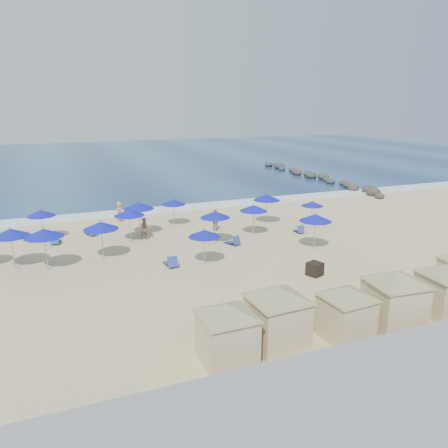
{
  "coord_description": "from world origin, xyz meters",
  "views": [
    {
      "loc": [
        -8.42,
        -23.49,
        9.61
      ],
      "look_at": [
        2.21,
        3.0,
        1.71
      ],
      "focal_mm": 35.0,
      "sensor_mm": 36.0,
      "label": 1
    }
  ],
  "objects": [
    {
      "name": "ground",
      "position": [
        0.0,
        0.0,
        0.0
      ],
      "size": [
        160.0,
        160.0,
        0.0
      ],
      "primitive_type": "plane",
      "color": "#D0BE84",
      "rests_on": "ground"
    },
    {
      "name": "ocean",
      "position": [
        0.0,
        55.0,
        0.03
      ],
      "size": [
        160.0,
        80.0,
        0.06
      ],
      "primitive_type": "cube",
      "color": "navy",
      "rests_on": "ground"
    },
    {
      "name": "surf_line",
      "position": [
        0.0,
        15.5,
        0.04
      ],
      "size": [
        160.0,
        2.5,
        0.08
      ],
      "primitive_type": "cube",
      "color": "white",
      "rests_on": "ground"
    },
    {
      "name": "seawall",
      "position": [
        0.0,
        -13.5,
        0.65
      ],
      "size": [
        160.0,
        6.1,
        1.22
      ],
      "color": "gray",
      "rests_on": "ground"
    },
    {
      "name": "rock_jetty",
      "position": [
        24.01,
        24.9,
        0.36
      ],
      "size": [
        2.56,
        26.66,
        0.96
      ],
      "color": "#2D2825",
      "rests_on": "ground"
    },
    {
      "name": "trash_bin",
      "position": [
        5.23,
        -3.56,
        0.39
      ],
      "size": [
        1.0,
        1.0,
        0.78
      ],
      "primitive_type": "cube",
      "rotation": [
        0.0,
        0.0,
        0.35
      ],
      "color": "black",
      "rests_on": "ground"
    },
    {
      "name": "cabana_0",
      "position": [
        -2.79,
        -9.78,
        1.52
      ],
      "size": [
        4.24,
        4.24,
        2.66
      ],
      "color": "#D1B98F",
      "rests_on": "ground"
    },
    {
      "name": "cabana_1",
      "position": [
        -0.46,
        -9.45,
        1.63
      ],
      "size": [
        4.53,
        4.53,
        2.84
      ],
      "color": "#D1B98F",
      "rests_on": "ground"
    },
    {
      "name": "cabana_2",
      "position": [
        2.53,
        -9.97,
        1.45
      ],
      "size": [
        4.03,
        4.03,
        2.54
      ],
      "color": "#D1B98F",
      "rests_on": "ground"
    },
    {
      "name": "cabana_3",
      "position": [
        5.05,
        -9.99,
        1.66
      ],
      "size": [
        4.61,
        4.61,
        2.9
      ],
      "color": "#D1B98F",
      "rests_on": "ground"
    },
    {
      "name": "cabana_4",
      "position": [
        8.12,
        -9.92,
        1.56
      ],
      "size": [
        4.34,
        4.34,
        2.73
      ],
      "color": "#D1B98F",
      "rests_on": "ground"
    },
    {
      "name": "umbrella_1",
      "position": [
        -10.95,
        4.21,
        2.23
      ],
      "size": [
        2.26,
        2.26,
        2.57
      ],
      "color": "#A5A8AD",
      "rests_on": "ground"
    },
    {
      "name": "umbrella_2",
      "position": [
        -9.31,
        9.6,
        2.02
      ],
      "size": [
        2.05,
        2.05,
        2.33
      ],
      "color": "#A5A8AD",
      "rests_on": "ground"
    },
    {
      "name": "umbrella_3",
      "position": [
        -9.11,
        3.13,
        2.3
      ],
      "size": [
        2.34,
        2.34,
        2.66
      ],
      "color": "#A5A8AD",
      "rests_on": "ground"
    },
    {
      "name": "umbrella_4",
      "position": [
        -3.5,
        6.79,
        2.18
      ],
      "size": [
        2.21,
        2.21,
        2.51
      ],
      "color": "#A5A8AD",
      "rests_on": "ground"
    },
    {
      "name": "umbrella_5",
      "position": [
        -5.79,
        3.81,
        2.23
      ],
      "size": [
        2.26,
        2.26,
        2.58
      ],
      "color": "#A5A8AD",
      "rests_on": "ground"
    },
    {
      "name": "umbrella_6",
      "position": [
        -0.07,
        0.5,
        2.0
      ],
      "size": [
        2.03,
        2.03,
        2.31
      ],
      "color": "#A5A8AD",
      "rests_on": "ground"
    },
    {
      "name": "umbrella_7",
      "position": [
        0.57,
        9.84,
        1.96
      ],
      "size": [
        1.99,
        1.99,
        2.27
      ],
      "color": "#A5A8AD",
      "rests_on": "ground"
    },
    {
      "name": "umbrella_8",
      "position": [
        2.01,
        4.16,
        2.12
      ],
      "size": [
        2.15,
        2.15,
        2.45
      ],
      "color": "#A5A8AD",
      "rests_on": "ground"
    },
    {
      "name": "umbrella_9",
      "position": [
        7.77,
        7.51,
        2.24
      ],
      "size": [
        2.27,
        2.27,
        2.58
      ],
      "color": "#A5A8AD",
      "rests_on": "ground"
    },
    {
      "name": "umbrella_10",
      "position": [
        5.39,
        5.02,
        2.1
      ],
      "size": [
        2.12,
        2.12,
        2.42
      ],
      "color": "#A5A8AD",
      "rests_on": "ground"
    },
    {
      "name": "umbrella_11",
      "position": [
        7.85,
        0.51,
        2.21
      ],
      "size": [
        2.24,
        2.24,
        2.55
      ],
      "color": "#A5A8AD",
      "rests_on": "ground"
    },
    {
      "name": "umbrella_12",
      "position": [
        11.02,
        5.76,
        1.8
      ],
      "size": [
        1.82,
        1.82,
        2.08
      ],
      "color": "#A5A8AD",
      "rests_on": "ground"
    },
    {
      "name": "umbrella_13",
      "position": [
        -2.55,
        8.18,
        2.29
      ],
      "size": [
        2.32,
        2.32,
        2.64
      ],
      "color": "#A5A8AD",
      "rests_on": "ground"
    },
    {
      "name": "beach_chair_1",
      "position": [
        -8.55,
        8.29,
        0.25
      ],
      "size": [
        0.82,
        1.39,
        0.72
      ],
      "color": "navy",
      "rests_on": "ground"
    },
    {
      "name": "beach_chair_2",
      "position": [
        -5.98,
        9.49,
        0.26
      ],
      "size": [
        0.92,
        1.45,
        0.74
      ],
      "color": "navy",
      "rests_on": "ground"
    },
    {
      "name": "beach_chair_3",
      "position": [
        -2.11,
        0.91,
        0.27
      ],
      "size": [
        0.68,
        1.41,
        0.77
      ],
      "color": "navy",
      "rests_on": "ground"
    },
    {
      "name": "beach_chair_4",
      "position": [
        3.08,
        3.4,
        0.24
      ],
      "size": [
        0.98,
        1.39,
        0.7
      ],
      "color": "navy",
      "rests_on": "ground"
    },
    {
      "name": "beach_chair_5",
      "position": [
        8.95,
        4.24,
        0.23
      ],
      "size": [
        0.68,
        1.25,
        0.65
      ],
      "color": "navy",
      "rests_on": "ground"
    },
    {
      "name": "beachgoer_1",
      "position": [
        -2.41,
        6.85,
        0.83
      ],
      "size": [
        0.87,
        0.71,
        1.65
      ],
      "primitive_type": "imported",
      "rotation": [
        0.0,
        0.0,
        0.11
      ],
      "color": "tan",
      "rests_on": "ground"
    },
    {
      "name": "beachgoer_2",
      "position": [
        3.16,
        7.15,
        0.86
      ],
      "size": [
        0.96,
        1.04,
        1.71
      ],
      "primitive_type": "imported",
      "rotation": [
        0.0,
        0.0,
        2.25
      ],
      "color": "tan",
      "rests_on": "ground"
    },
    {
      "name": "beachgoer_3",
      "position": [
        -3.27,
        13.0,
        0.83
      ],
      "size": [
        0.86,
        0.96,
        1.65
      ],
      "primitive_type": "imported",
      "rotation": [
        0.0,
        0.0,
        4.2
      ],
      "color": "tan",
      "rests_on": "ground"
    }
  ]
}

